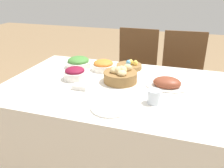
{
  "coord_description": "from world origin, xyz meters",
  "views": [
    {
      "loc": [
        0.46,
        -1.49,
        1.43
      ],
      "look_at": [
        0.01,
        -0.08,
        0.79
      ],
      "focal_mm": 38.0,
      "sensor_mm": 36.0,
      "label": 1
    }
  ],
  "objects_px": {
    "green_salad_bowl": "(79,63)",
    "ham_platter": "(167,83)",
    "chair_far_right": "(181,78)",
    "carrot_bowl": "(103,65)",
    "fork": "(88,105)",
    "butter_dish": "(80,87)",
    "dinner_plate": "(111,108)",
    "knife": "(134,112)",
    "chair_far_center": "(135,73)",
    "bread_basket": "(120,75)",
    "drinking_cup": "(154,97)",
    "egg_basket": "(129,66)",
    "beet_salad_bowl": "(75,73)",
    "spoon": "(139,113)"
  },
  "relations": [
    {
      "from": "chair_far_center",
      "to": "knife",
      "type": "relative_size",
      "value": 5.22
    },
    {
      "from": "chair_far_center",
      "to": "egg_basket",
      "type": "height_order",
      "value": "chair_far_center"
    },
    {
      "from": "ham_platter",
      "to": "chair_far_right",
      "type": "bearing_deg",
      "value": 83.31
    },
    {
      "from": "egg_basket",
      "to": "knife",
      "type": "relative_size",
      "value": 1.15
    },
    {
      "from": "drinking_cup",
      "to": "butter_dish",
      "type": "bearing_deg",
      "value": 174.19
    },
    {
      "from": "fork",
      "to": "knife",
      "type": "height_order",
      "value": "same"
    },
    {
      "from": "egg_basket",
      "to": "fork",
      "type": "bearing_deg",
      "value": -96.51
    },
    {
      "from": "bread_basket",
      "to": "carrot_bowl",
      "type": "height_order",
      "value": "bread_basket"
    },
    {
      "from": "egg_basket",
      "to": "drinking_cup",
      "type": "bearing_deg",
      "value": -62.63
    },
    {
      "from": "drinking_cup",
      "to": "dinner_plate",
      "type": "bearing_deg",
      "value": -147.85
    },
    {
      "from": "carrot_bowl",
      "to": "knife",
      "type": "bearing_deg",
      "value": -56.6
    },
    {
      "from": "ham_platter",
      "to": "butter_dish",
      "type": "xyz_separation_m",
      "value": [
        -0.56,
        -0.22,
        -0.01
      ]
    },
    {
      "from": "carrot_bowl",
      "to": "dinner_plate",
      "type": "xyz_separation_m",
      "value": [
        0.26,
        -0.61,
        -0.03
      ]
    },
    {
      "from": "egg_basket",
      "to": "green_salad_bowl",
      "type": "relative_size",
      "value": 1.02
    },
    {
      "from": "chair_far_right",
      "to": "dinner_plate",
      "type": "relative_size",
      "value": 4.19
    },
    {
      "from": "spoon",
      "to": "drinking_cup",
      "type": "height_order",
      "value": "drinking_cup"
    },
    {
      "from": "spoon",
      "to": "chair_far_right",
      "type": "bearing_deg",
      "value": 80.18
    },
    {
      "from": "green_salad_bowl",
      "to": "knife",
      "type": "distance_m",
      "value": 0.87
    },
    {
      "from": "ham_platter",
      "to": "green_salad_bowl",
      "type": "xyz_separation_m",
      "value": [
        -0.76,
        0.19,
        0.02
      ]
    },
    {
      "from": "chair_far_center",
      "to": "carrot_bowl",
      "type": "height_order",
      "value": "chair_far_center"
    },
    {
      "from": "chair_far_center",
      "to": "bread_basket",
      "type": "bearing_deg",
      "value": -84.89
    },
    {
      "from": "ham_platter",
      "to": "carrot_bowl",
      "type": "height_order",
      "value": "carrot_bowl"
    },
    {
      "from": "egg_basket",
      "to": "beet_salad_bowl",
      "type": "distance_m",
      "value": 0.49
    },
    {
      "from": "beet_salad_bowl",
      "to": "spoon",
      "type": "bearing_deg",
      "value": -31.92
    },
    {
      "from": "dinner_plate",
      "to": "spoon",
      "type": "relative_size",
      "value": 1.25
    },
    {
      "from": "drinking_cup",
      "to": "spoon",
      "type": "bearing_deg",
      "value": -112.22
    },
    {
      "from": "ham_platter",
      "to": "butter_dish",
      "type": "relative_size",
      "value": 2.84
    },
    {
      "from": "chair_far_center",
      "to": "knife",
      "type": "height_order",
      "value": "chair_far_center"
    },
    {
      "from": "chair_far_center",
      "to": "carrot_bowl",
      "type": "xyz_separation_m",
      "value": [
        -0.15,
        -0.6,
        0.27
      ]
    },
    {
      "from": "knife",
      "to": "drinking_cup",
      "type": "height_order",
      "value": "drinking_cup"
    },
    {
      "from": "chair_far_center",
      "to": "knife",
      "type": "distance_m",
      "value": 1.25
    },
    {
      "from": "egg_basket",
      "to": "fork",
      "type": "distance_m",
      "value": 0.71
    },
    {
      "from": "ham_platter",
      "to": "bread_basket",
      "type": "bearing_deg",
      "value": -177.94
    },
    {
      "from": "green_salad_bowl",
      "to": "drinking_cup",
      "type": "bearing_deg",
      "value": -32.63
    },
    {
      "from": "beet_salad_bowl",
      "to": "green_salad_bowl",
      "type": "relative_size",
      "value": 0.81
    },
    {
      "from": "knife",
      "to": "beet_salad_bowl",
      "type": "bearing_deg",
      "value": 146.91
    },
    {
      "from": "drinking_cup",
      "to": "knife",
      "type": "bearing_deg",
      "value": -121.61
    },
    {
      "from": "chair_far_right",
      "to": "ham_platter",
      "type": "height_order",
      "value": "chair_far_right"
    },
    {
      "from": "knife",
      "to": "butter_dish",
      "type": "height_order",
      "value": "butter_dish"
    },
    {
      "from": "carrot_bowl",
      "to": "fork",
      "type": "distance_m",
      "value": 0.62
    },
    {
      "from": "dinner_plate",
      "to": "butter_dish",
      "type": "xyz_separation_m",
      "value": [
        -0.28,
        0.2,
        0.01
      ]
    },
    {
      "from": "green_salad_bowl",
      "to": "ham_platter",
      "type": "bearing_deg",
      "value": -13.86
    },
    {
      "from": "chair_far_right",
      "to": "beet_salad_bowl",
      "type": "xyz_separation_m",
      "value": [
        -0.77,
        -0.85,
        0.28
      ]
    },
    {
      "from": "carrot_bowl",
      "to": "knife",
      "type": "xyz_separation_m",
      "value": [
        0.4,
        -0.61,
        -0.04
      ]
    },
    {
      "from": "dinner_plate",
      "to": "drinking_cup",
      "type": "distance_m",
      "value": 0.28
    },
    {
      "from": "dinner_plate",
      "to": "knife",
      "type": "relative_size",
      "value": 1.25
    },
    {
      "from": "carrot_bowl",
      "to": "bread_basket",
      "type": "bearing_deg",
      "value": -45.01
    },
    {
      "from": "chair_far_right",
      "to": "carrot_bowl",
      "type": "relative_size",
      "value": 5.18
    },
    {
      "from": "green_salad_bowl",
      "to": "knife",
      "type": "relative_size",
      "value": 1.13
    },
    {
      "from": "carrot_bowl",
      "to": "chair_far_right",
      "type": "bearing_deg",
      "value": 43.29
    }
  ]
}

